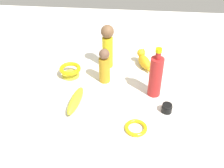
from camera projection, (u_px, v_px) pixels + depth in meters
The scene contains 9 objects.
ground at pixel (112, 93), 1.31m from camera, with size 2.00×2.00×0.00m, color silver.
bangle at pixel (136, 128), 1.13m from camera, with size 0.09×0.09×0.02m, color gold.
person_figure_adult at pixel (108, 45), 1.42m from camera, with size 0.07×0.07×0.24m.
bottle_tall at pixel (156, 76), 1.25m from camera, with size 0.06×0.06×0.25m.
banana at pixel (75, 101), 1.24m from camera, with size 0.19×0.05×0.05m, color gold.
nail_polish_jar at pixel (167, 108), 1.20m from camera, with size 0.05×0.05×0.04m.
person_figure_child at pixel (104, 66), 1.34m from camera, with size 0.06×0.06×0.18m.
cat_figurine at pixel (144, 60), 1.47m from camera, with size 0.09×0.14×0.09m.
bowl at pixel (70, 70), 1.40m from camera, with size 0.11×0.11×0.06m.
Camera 1 is at (0.09, -1.00, 0.85)m, focal length 43.82 mm.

